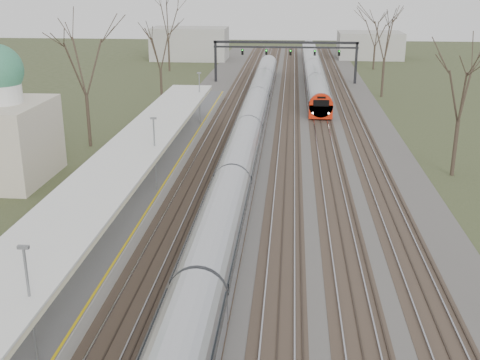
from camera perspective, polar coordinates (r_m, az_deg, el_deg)
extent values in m
cube|color=#474442|center=(60.82, 3.57, 4.60)|extent=(24.00, 160.00, 0.10)
cube|color=#4C3828|center=(61.23, -2.07, 4.76)|extent=(2.60, 160.00, 0.06)
cube|color=gray|center=(61.31, -2.74, 4.83)|extent=(0.07, 160.00, 0.12)
cube|color=gray|center=(61.13, -1.40, 4.81)|extent=(0.07, 160.00, 0.12)
cube|color=#4C3828|center=(60.91, 1.21, 4.69)|extent=(2.60, 160.00, 0.06)
cube|color=gray|center=(60.95, 0.54, 4.77)|extent=(0.07, 160.00, 0.12)
cube|color=gray|center=(60.86, 1.89, 4.74)|extent=(0.07, 160.00, 0.12)
cube|color=#4C3828|center=(60.80, 4.52, 4.61)|extent=(2.60, 160.00, 0.06)
cube|color=gray|center=(60.79, 3.84, 4.69)|extent=(0.07, 160.00, 0.12)
cube|color=gray|center=(60.78, 5.20, 4.66)|extent=(0.07, 160.00, 0.12)
cube|color=#4C3828|center=(60.88, 7.82, 4.52)|extent=(2.60, 160.00, 0.06)
cube|color=gray|center=(60.83, 7.15, 4.60)|extent=(0.07, 160.00, 0.12)
cube|color=gray|center=(60.91, 8.50, 4.56)|extent=(0.07, 160.00, 0.12)
cube|color=#4C3828|center=(61.17, 11.11, 4.40)|extent=(2.60, 160.00, 0.06)
cube|color=gray|center=(61.07, 10.44, 4.49)|extent=(0.07, 160.00, 0.12)
cube|color=gray|center=(61.23, 11.78, 4.44)|extent=(0.07, 160.00, 0.12)
cube|color=#9E9B93|center=(45.08, -8.60, -0.01)|extent=(3.50, 69.00, 1.00)
cylinder|color=slate|center=(27.22, -18.25, -9.11)|extent=(0.14, 0.14, 3.00)
cylinder|color=slate|center=(34.01, -13.15, -2.98)|extent=(0.14, 0.14, 3.00)
cylinder|color=slate|center=(41.24, -9.83, 1.08)|extent=(0.14, 0.14, 3.00)
cylinder|color=slate|center=(48.72, -7.51, 3.91)|extent=(0.14, 0.14, 3.00)
cylinder|color=slate|center=(56.33, -5.81, 5.97)|extent=(0.14, 0.14, 3.00)
cube|color=silver|center=(39.88, -10.31, 2.77)|extent=(4.10, 50.00, 0.12)
cube|color=beige|center=(39.93, -10.29, 2.54)|extent=(4.10, 50.00, 0.25)
cube|color=black|center=(90.49, -2.33, 11.14)|extent=(0.35, 0.35, 6.00)
cube|color=black|center=(90.25, 10.93, 10.80)|extent=(0.35, 0.35, 6.00)
cube|color=black|center=(89.45, 4.34, 12.88)|extent=(21.00, 0.35, 0.35)
cube|color=black|center=(89.52, 4.33, 12.44)|extent=(21.00, 0.25, 0.25)
cube|color=black|center=(89.69, 0.23, 12.05)|extent=(0.32, 0.22, 0.85)
sphere|color=#0CFF19|center=(89.53, 0.23, 12.20)|extent=(0.16, 0.16, 0.16)
cube|color=black|center=(89.48, 2.52, 12.02)|extent=(0.32, 0.22, 0.85)
sphere|color=#0CFF19|center=(89.31, 2.52, 12.17)|extent=(0.16, 0.16, 0.16)
cube|color=black|center=(89.40, 4.81, 11.97)|extent=(0.32, 0.22, 0.85)
sphere|color=#0CFF19|center=(89.23, 4.81, 12.12)|extent=(0.16, 0.16, 0.16)
cube|color=black|center=(89.45, 7.10, 11.90)|extent=(0.32, 0.22, 0.85)
sphere|color=#0CFF19|center=(89.29, 7.11, 12.05)|extent=(0.16, 0.16, 0.16)
cube|color=black|center=(89.65, 9.38, 11.81)|extent=(0.32, 0.22, 0.85)
sphere|color=#0CFF19|center=(89.48, 9.40, 11.96)|extent=(0.16, 0.16, 0.16)
cylinder|color=#2D231C|center=(56.48, -14.17, 5.51)|extent=(0.30, 0.30, 4.95)
cylinder|color=#2D231C|center=(49.33, 19.70, 2.85)|extent=(0.30, 0.30, 4.50)
cube|color=#AAADB4|center=(54.69, 0.79, 4.17)|extent=(2.55, 90.00, 1.60)
cylinder|color=#AAADB4|center=(54.53, 0.80, 4.83)|extent=(2.60, 89.70, 2.60)
cube|color=black|center=(54.51, 0.80, 4.94)|extent=(2.62, 89.40, 0.55)
cube|color=black|center=(54.93, 0.79, 3.24)|extent=(1.80, 89.00, 0.35)
cube|color=#AAADB4|center=(95.15, 6.92, 10.23)|extent=(2.55, 60.00, 1.60)
cylinder|color=#AAADB4|center=(95.05, 6.93, 10.62)|extent=(2.60, 59.70, 2.60)
cube|color=black|center=(95.04, 6.93, 10.68)|extent=(2.62, 59.40, 0.55)
cube|color=red|center=(65.73, 7.66, 6.43)|extent=(2.55, 0.50, 1.50)
cylinder|color=red|center=(65.64, 7.69, 7.03)|extent=(2.60, 0.60, 2.60)
cube|color=black|center=(65.31, 7.71, 7.24)|extent=(1.70, 0.12, 0.70)
sphere|color=white|center=(65.52, 6.92, 6.33)|extent=(0.22, 0.22, 0.22)
sphere|color=white|center=(65.60, 8.41, 6.28)|extent=(0.22, 0.22, 0.22)
cube|color=black|center=(95.28, 6.89, 9.68)|extent=(1.80, 59.00, 0.35)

